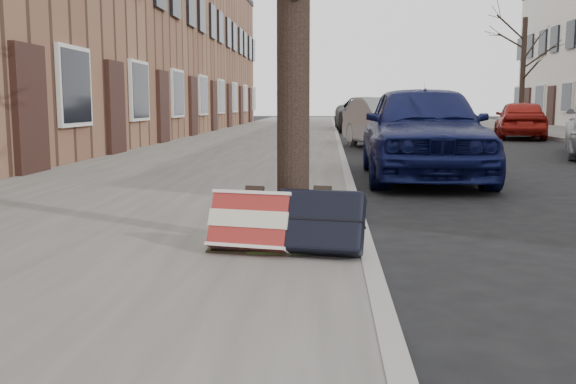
# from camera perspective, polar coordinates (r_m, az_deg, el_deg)

# --- Properties ---
(near_sidewalk) EXTENTS (5.00, 70.00, 0.12)m
(near_sidewalk) POSITION_cam_1_polar(r_m,az_deg,el_deg) (18.85, -2.96, 4.40)
(near_sidewalk) COLOR gray
(near_sidewalk) RESTS_ON ground
(house_near) EXTENTS (6.80, 40.00, 7.00)m
(house_near) POSITION_cam_1_polar(r_m,az_deg,el_deg) (21.41, -19.07, 13.63)
(house_near) COLOR brown
(house_near) RESTS_ON ground
(dirt_patch) EXTENTS (0.85, 0.85, 0.02)m
(dirt_patch) POSITION_cam_1_polar(r_m,az_deg,el_deg) (5.03, -1.67, -4.33)
(dirt_patch) COLOR black
(dirt_patch) RESTS_ON near_sidewalk
(suitcase_red) EXTENTS (0.63, 0.43, 0.45)m
(suitcase_red) POSITION_cam_1_polar(r_m,az_deg,el_deg) (4.63, -3.31, -2.69)
(suitcase_red) COLOR maroon
(suitcase_red) RESTS_ON near_sidewalk
(suitcase_navy) EXTENTS (0.68, 0.47, 0.49)m
(suitcase_navy) POSITION_cam_1_polar(r_m,az_deg,el_deg) (4.53, 2.86, -2.63)
(suitcase_navy) COLOR black
(suitcase_navy) RESTS_ON near_sidewalk
(car_near_front) EXTENTS (1.92, 4.55, 1.54)m
(car_near_front) POSITION_cam_1_polar(r_m,az_deg,el_deg) (10.45, 11.85, 5.38)
(car_near_front) COLOR #0E1446
(car_near_front) RESTS_ON ground
(car_near_mid) EXTENTS (2.37, 4.34, 1.36)m
(car_near_mid) POSITION_cam_1_polar(r_m,az_deg,el_deg) (17.11, 8.90, 6.05)
(car_near_mid) COLOR #95989C
(car_near_mid) RESTS_ON ground
(car_near_back) EXTENTS (2.63, 5.42, 1.48)m
(car_near_back) POSITION_cam_1_polar(r_m,az_deg,el_deg) (27.98, 6.93, 6.88)
(car_near_back) COLOR #343439
(car_near_back) RESTS_ON ground
(car_far_back) EXTENTS (2.32, 4.12, 1.32)m
(car_far_back) POSITION_cam_1_polar(r_m,az_deg,el_deg) (23.36, 19.95, 6.09)
(car_far_back) COLOR maroon
(car_far_back) RESTS_ON ground
(tree_far_c) EXTENTS (0.22, 0.22, 4.90)m
(tree_far_c) POSITION_cam_1_polar(r_m,az_deg,el_deg) (31.32, 20.15, 9.91)
(tree_far_c) COLOR black
(tree_far_c) RESTS_ON far_sidewalk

